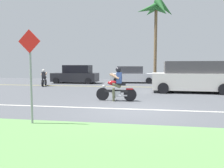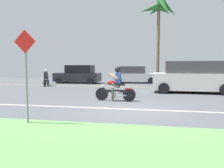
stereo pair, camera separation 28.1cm
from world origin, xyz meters
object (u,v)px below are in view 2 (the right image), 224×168
Objects in this scene: parked_car_1 at (134,75)px; motorcyclist at (116,87)px; suv_nearby at (192,77)px; street_sign at (26,68)px; palm_tree_0 at (159,12)px; parked_car_0 at (78,75)px; parked_car_2 at (201,76)px; motorcyclist_distant at (46,79)px.

motorcyclist is at bearing -89.70° from parked_car_1.
street_sign is (-5.76, -8.46, 0.66)m from suv_nearby.
palm_tree_0 is (2.24, 2.07, 6.25)m from parked_car_1.
parked_car_1 is at bearing -137.28° from palm_tree_0.
street_sign reaches higher than parked_car_0.
parked_car_0 is at bearing -172.29° from parked_car_2.
parked_car_1 is 0.51× the size of palm_tree_0.
suv_nearby is 10.73m from parked_car_0.
street_sign reaches higher than motorcyclist_distant.
parked_car_2 is 2.76× the size of motorcyclist_distant.
palm_tree_0 is at bearing 35.62° from motorcyclist_distant.
parked_car_2 is at bearing 19.98° from motorcyclist_distant.
palm_tree_0 is at bearing 101.97° from suv_nearby.
parked_car_2 is (6.04, 0.28, -0.01)m from parked_car_1.
parked_car_1 is (-4.11, 6.71, -0.19)m from suv_nearby.
parked_car_0 reaches higher than motorcyclist_distant.
parked_car_2 is at bearing 74.52° from suv_nearby.
palm_tree_0 is 18.48m from street_sign.
street_sign is (3.47, -13.94, 0.81)m from parked_car_0.
suv_nearby is 11.10m from motorcyclist_distant.
street_sign is at bearing -102.73° from palm_tree_0.
palm_tree_0 is (-3.80, 1.79, 6.25)m from parked_car_2.
suv_nearby is at bearing -58.54° from parked_car_1.
motorcyclist is 0.43× the size of parked_car_2.
parked_car_2 is at bearing -25.19° from palm_tree_0.
suv_nearby is at bearing 44.33° from motorcyclist.
palm_tree_0 is at bearing 77.27° from street_sign.
parked_car_1 is 2.64× the size of motorcyclist_distant.
suv_nearby is at bearing -30.75° from parked_car_0.
palm_tree_0 is at bearing 24.14° from parked_car_0.
parked_car_0 is 0.51× the size of palm_tree_0.
motorcyclist_distant is (-12.78, -4.65, -0.15)m from parked_car_2.
motorcyclist is 4.90m from street_sign.
street_sign is at bearing -110.78° from motorcyclist.
parked_car_2 is 17.28m from street_sign.
palm_tree_0 is (-1.86, 8.78, 6.06)m from suv_nearby.
motorcyclist is 5.67m from suv_nearby.
motorcyclist_distant is at bearing 167.77° from suv_nearby.
street_sign reaches higher than motorcyclist.
motorcyclist reaches higher than motorcyclist_distant.
parked_car_2 is (1.94, 7.00, -0.20)m from suv_nearby.
street_sign is (-1.71, -4.50, 0.91)m from motorcyclist.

